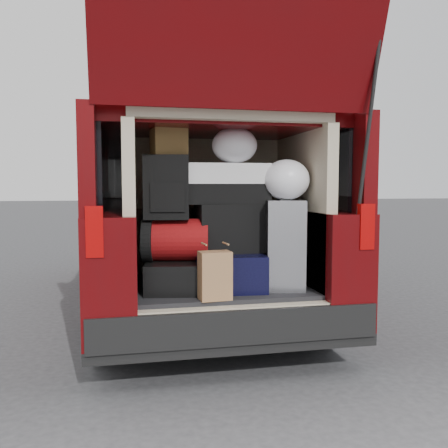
{
  "coord_description": "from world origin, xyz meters",
  "views": [
    {
      "loc": [
        -0.68,
        -3.17,
        1.29
      ],
      "look_at": [
        0.02,
        0.2,
        1.01
      ],
      "focal_mm": 38.0,
      "sensor_mm": 36.0,
      "label": 1
    }
  ],
  "objects_px": {
    "backpack": "(166,187)",
    "twotone_duffel": "(223,184)",
    "navy_hardshell": "(228,269)",
    "kraft_bag": "(215,275)",
    "black_soft_case": "(231,228)",
    "black_hardshell": "(174,275)",
    "red_duffel": "(176,240)",
    "silver_roller": "(283,244)"
  },
  "relations": [
    {
      "from": "backpack",
      "to": "twotone_duffel",
      "type": "height_order",
      "value": "backpack"
    },
    {
      "from": "navy_hardshell",
      "to": "kraft_bag",
      "type": "height_order",
      "value": "kraft_bag"
    },
    {
      "from": "black_soft_case",
      "to": "twotone_duffel",
      "type": "distance_m",
      "value": 0.33
    },
    {
      "from": "kraft_bag",
      "to": "black_soft_case",
      "type": "distance_m",
      "value": 0.5
    },
    {
      "from": "black_soft_case",
      "to": "black_hardshell",
      "type": "bearing_deg",
      "value": -179.79
    },
    {
      "from": "backpack",
      "to": "twotone_duffel",
      "type": "xyz_separation_m",
      "value": [
        0.42,
        0.09,
        0.02
      ]
    },
    {
      "from": "navy_hardshell",
      "to": "black_soft_case",
      "type": "distance_m",
      "value": 0.3
    },
    {
      "from": "navy_hardshell",
      "to": "backpack",
      "type": "bearing_deg",
      "value": -170.91
    },
    {
      "from": "red_duffel",
      "to": "black_soft_case",
      "type": "bearing_deg",
      "value": 12.73
    },
    {
      "from": "black_hardshell",
      "to": "black_soft_case",
      "type": "height_order",
      "value": "black_soft_case"
    },
    {
      "from": "black_hardshell",
      "to": "red_duffel",
      "type": "height_order",
      "value": "red_duffel"
    },
    {
      "from": "kraft_bag",
      "to": "black_hardshell",
      "type": "bearing_deg",
      "value": 117.9
    },
    {
      "from": "black_soft_case",
      "to": "backpack",
      "type": "bearing_deg",
      "value": -176.27
    },
    {
      "from": "silver_roller",
      "to": "twotone_duffel",
      "type": "xyz_separation_m",
      "value": [
        -0.42,
        0.12,
        0.43
      ]
    },
    {
      "from": "black_soft_case",
      "to": "twotone_duffel",
      "type": "bearing_deg",
      "value": 140.56
    },
    {
      "from": "red_duffel",
      "to": "twotone_duffel",
      "type": "bearing_deg",
      "value": 19.24
    },
    {
      "from": "black_hardshell",
      "to": "kraft_bag",
      "type": "distance_m",
      "value": 0.42
    },
    {
      "from": "navy_hardshell",
      "to": "silver_roller",
      "type": "xyz_separation_m",
      "value": [
        0.4,
        -0.07,
        0.19
      ]
    },
    {
      "from": "navy_hardshell",
      "to": "twotone_duffel",
      "type": "xyz_separation_m",
      "value": [
        -0.03,
        0.05,
        0.62
      ]
    },
    {
      "from": "navy_hardshell",
      "to": "kraft_bag",
      "type": "relative_size",
      "value": 1.88
    },
    {
      "from": "black_hardshell",
      "to": "black_soft_case",
      "type": "xyz_separation_m",
      "value": [
        0.42,
        0.02,
        0.33
      ]
    },
    {
      "from": "navy_hardshell",
      "to": "red_duffel",
      "type": "distance_m",
      "value": 0.44
    },
    {
      "from": "navy_hardshell",
      "to": "backpack",
      "type": "height_order",
      "value": "backpack"
    },
    {
      "from": "silver_roller",
      "to": "kraft_bag",
      "type": "relative_size",
      "value": 2.02
    },
    {
      "from": "red_duffel",
      "to": "backpack",
      "type": "relative_size",
      "value": 1.03
    },
    {
      "from": "kraft_bag",
      "to": "silver_roller",
      "type": "bearing_deg",
      "value": 21.45
    },
    {
      "from": "black_soft_case",
      "to": "silver_roller",
      "type": "bearing_deg",
      "value": -15.47
    },
    {
      "from": "silver_roller",
      "to": "twotone_duffel",
      "type": "height_order",
      "value": "twotone_duffel"
    },
    {
      "from": "kraft_bag",
      "to": "black_soft_case",
      "type": "height_order",
      "value": "black_soft_case"
    },
    {
      "from": "red_duffel",
      "to": "black_soft_case",
      "type": "relative_size",
      "value": 0.94
    },
    {
      "from": "black_hardshell",
      "to": "twotone_duffel",
      "type": "height_order",
      "value": "twotone_duffel"
    },
    {
      "from": "black_hardshell",
      "to": "twotone_duffel",
      "type": "distance_m",
      "value": 0.74
    },
    {
      "from": "twotone_duffel",
      "to": "black_hardshell",
      "type": "bearing_deg",
      "value": -168.86
    },
    {
      "from": "navy_hardshell",
      "to": "red_duffel",
      "type": "height_order",
      "value": "red_duffel"
    },
    {
      "from": "red_duffel",
      "to": "black_hardshell",
      "type": "bearing_deg",
      "value": -167.74
    },
    {
      "from": "kraft_bag",
      "to": "black_soft_case",
      "type": "xyz_separation_m",
      "value": [
        0.19,
        0.37,
        0.27
      ]
    },
    {
      "from": "navy_hardshell",
      "to": "twotone_duffel",
      "type": "relative_size",
      "value": 0.92
    },
    {
      "from": "kraft_bag",
      "to": "red_duffel",
      "type": "height_order",
      "value": "red_duffel"
    },
    {
      "from": "kraft_bag",
      "to": "black_soft_case",
      "type": "relative_size",
      "value": 0.65
    },
    {
      "from": "kraft_bag",
      "to": "twotone_duffel",
      "type": "relative_size",
      "value": 0.49
    },
    {
      "from": "black_hardshell",
      "to": "navy_hardshell",
      "type": "distance_m",
      "value": 0.39
    },
    {
      "from": "twotone_duffel",
      "to": "kraft_bag",
      "type": "bearing_deg",
      "value": -106.16
    }
  ]
}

